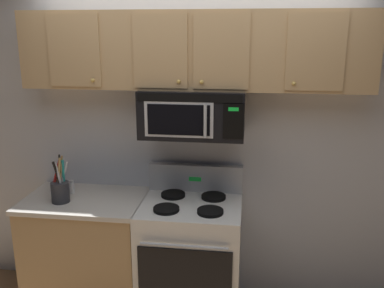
# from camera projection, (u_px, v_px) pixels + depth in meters

# --- Properties ---
(back_wall) EXTENTS (5.20, 0.10, 2.70)m
(back_wall) POSITION_uv_depth(u_px,v_px,m) (197.00, 134.00, 3.39)
(back_wall) COLOR silver
(back_wall) RESTS_ON ground_plane
(stove_range) EXTENTS (0.76, 0.69, 1.12)m
(stove_range) POSITION_uv_depth(u_px,v_px,m) (191.00, 255.00, 3.27)
(stove_range) COLOR white
(stove_range) RESTS_ON ground_plane
(over_range_microwave) EXTENTS (0.76, 0.43, 0.35)m
(over_range_microwave) POSITION_uv_depth(u_px,v_px,m) (193.00, 113.00, 3.09)
(over_range_microwave) COLOR black
(upper_cabinets) EXTENTS (2.50, 0.36, 0.55)m
(upper_cabinets) POSITION_uv_depth(u_px,v_px,m) (194.00, 50.00, 3.01)
(upper_cabinets) COLOR tan
(counter_segment) EXTENTS (0.93, 0.65, 0.90)m
(counter_segment) POSITION_uv_depth(u_px,v_px,m) (88.00, 250.00, 3.39)
(counter_segment) COLOR tan
(counter_segment) RESTS_ON ground_plane
(utensil_crock_charcoal) EXTENTS (0.14, 0.14, 0.38)m
(utensil_crock_charcoal) POSITION_uv_depth(u_px,v_px,m) (60.00, 189.00, 3.17)
(utensil_crock_charcoal) COLOR #2D2D33
(utensil_crock_charcoal) RESTS_ON counter_segment
(salt_shaker) EXTENTS (0.04, 0.04, 0.11)m
(salt_shaker) POSITION_uv_depth(u_px,v_px,m) (72.00, 187.00, 3.35)
(salt_shaker) COLOR white
(salt_shaker) RESTS_ON counter_segment
(spice_jar) EXTENTS (0.04, 0.04, 0.11)m
(spice_jar) POSITION_uv_depth(u_px,v_px,m) (57.00, 183.00, 3.44)
(spice_jar) COLOR #C64C19
(spice_jar) RESTS_ON counter_segment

